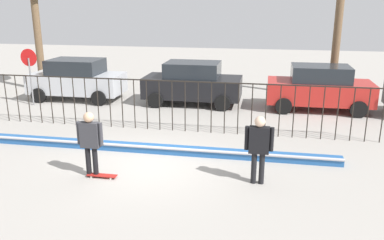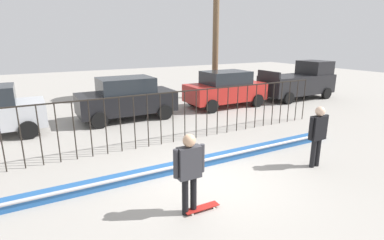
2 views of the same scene
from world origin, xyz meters
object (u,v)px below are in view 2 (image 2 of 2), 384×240
Objects in this scene: pickup_truck at (299,82)px; skateboard at (202,208)px; camera_operator at (318,131)px; parked_car_red at (225,89)px; parked_car_black at (126,98)px; skateboarder at (189,167)px.

skateboard is at bearing -144.71° from pickup_truck.
camera_operator is 0.41× the size of parked_car_red.
parked_car_black reaches higher than skateboard.
parked_car_red is (5.45, -0.01, 0.00)m from parked_car_black.
camera_operator is (4.03, 0.41, 1.01)m from skateboard.
skateboard is 10.42m from parked_car_red.
parked_car_black and parked_car_red have the same top height.
camera_operator is at bearing -67.11° from parked_car_black.
parked_car_black is at bearing 93.73° from skateboard.
pickup_truck is at bearing -133.38° from camera_operator.
pickup_truck reaches higher than parked_car_black.
skateboard is 0.45× the size of camera_operator.
parked_car_black is at bearing 177.64° from parked_car_red.
pickup_truck is (10.71, -0.32, 0.06)m from parked_car_black.
skateboarder is 0.41× the size of parked_car_black.
skateboarder is at bearing -97.13° from parked_car_black.
skateboard is (0.28, -0.04, -1.00)m from skateboarder.
skateboard is 8.33m from parked_car_black.
parked_car_red is at bearing 73.38° from skateboarder.
parked_car_red is (2.31, 7.81, -0.09)m from camera_operator.
skateboarder is 0.41× the size of parked_car_red.
skateboard is at bearing -95.18° from parked_car_black.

